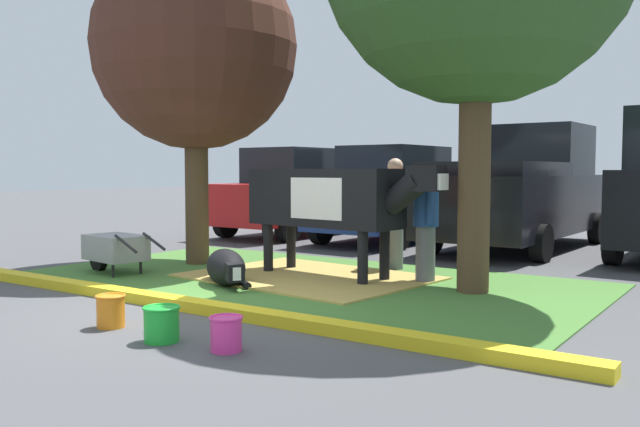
{
  "coord_description": "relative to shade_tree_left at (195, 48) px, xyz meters",
  "views": [
    {
      "loc": [
        5.2,
        -5.23,
        1.52
      ],
      "look_at": [
        -0.18,
        2.58,
        0.9
      ],
      "focal_mm": 37.51,
      "sensor_mm": 36.0,
      "label": 1
    }
  ],
  "objects": [
    {
      "name": "grass_island",
      "position": [
        2.3,
        -0.3,
        -3.43
      ],
      "size": [
        7.75,
        4.26,
        0.02
      ],
      "primitive_type": "cube",
      "color": "#477A33",
      "rests_on": "ground"
    },
    {
      "name": "ground_plane",
      "position": [
        2.48,
        -2.44,
        -3.44
      ],
      "size": [
        80.0,
        80.0,
        0.0
      ],
      "primitive_type": "plane",
      "color": "#4C4C4F"
    },
    {
      "name": "shade_tree_left",
      "position": [
        0.0,
        0.0,
        0.0
      ],
      "size": [
        3.24,
        3.24,
        5.08
      ],
      "color": "#4C3823",
      "rests_on": "ground"
    },
    {
      "name": "bucket_orange",
      "position": [
        2.41,
        -3.58,
        -3.27
      ],
      "size": [
        0.29,
        0.29,
        0.32
      ],
      "color": "orange",
      "rests_on": "ground"
    },
    {
      "name": "wheelbarrow",
      "position": [
        -0.23,
        -1.44,
        -3.05
      ],
      "size": [
        1.62,
        0.74,
        0.63
      ],
      "color": "gray",
      "rests_on": "ground"
    },
    {
      "name": "cow_holstein",
      "position": [
        2.54,
        0.03,
        -2.32
      ],
      "size": [
        3.13,
        0.94,
        1.58
      ],
      "color": "black",
      "rests_on": "ground"
    },
    {
      "name": "person_visitor_near",
      "position": [
        3.82,
        0.41,
        -2.63
      ],
      "size": [
        0.37,
        0.43,
        1.51
      ],
      "color": "slate",
      "rests_on": "ground"
    },
    {
      "name": "sedan_blue",
      "position": [
        0.93,
        4.93,
        -2.45
      ],
      "size": [
        2.12,
        4.45,
        2.02
      ],
      "color": "navy",
      "rests_on": "ground"
    },
    {
      "name": "bucket_green",
      "position": [
        3.22,
        -3.67,
        -3.27
      ],
      "size": [
        0.33,
        0.33,
        0.32
      ],
      "color": "green",
      "rests_on": "ground"
    },
    {
      "name": "hay_bedding",
      "position": [
        2.3,
        -0.16,
        -3.41
      ],
      "size": [
        3.44,
        2.73,
        0.04
      ],
      "primitive_type": "cube",
      "rotation": [
        0.0,
        0.0,
        -0.11
      ],
      "color": "tan",
      "rests_on": "ground"
    },
    {
      "name": "calf_lying",
      "position": [
        1.74,
        -1.21,
        -3.2
      ],
      "size": [
        1.23,
        1.05,
        0.48
      ],
      "color": "black",
      "rests_on": "ground"
    },
    {
      "name": "curb_yellow",
      "position": [
        2.3,
        -2.59,
        -3.38
      ],
      "size": [
        8.95,
        0.24,
        0.12
      ],
      "primitive_type": "cube",
      "color": "yellow",
      "rests_on": "ground"
    },
    {
      "name": "person_handler",
      "position": [
        2.9,
        1.27,
        -2.52
      ],
      "size": [
        0.43,
        0.37,
        1.7
      ],
      "color": "slate",
      "rests_on": "ground"
    },
    {
      "name": "sedan_red",
      "position": [
        -1.61,
        4.85,
        -2.45
      ],
      "size": [
        2.12,
        4.45,
        2.02
      ],
      "color": "red",
      "rests_on": "ground"
    },
    {
      "name": "pickup_truck_black",
      "position": [
        3.56,
        5.24,
        -2.32
      ],
      "size": [
        2.34,
        5.46,
        2.42
      ],
      "color": "black",
      "rests_on": "ground"
    },
    {
      "name": "bucket_pink",
      "position": [
        3.9,
        -3.58,
        -3.28
      ],
      "size": [
        0.29,
        0.29,
        0.3
      ],
      "color": "#EA3893",
      "rests_on": "ground"
    }
  ]
}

